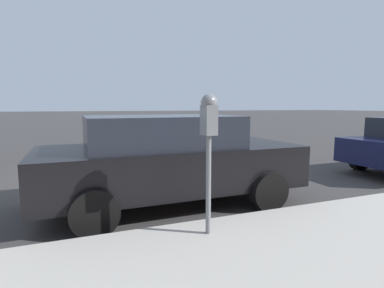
{
  "coord_description": "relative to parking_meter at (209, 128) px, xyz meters",
  "views": [
    {
      "loc": [
        -5.76,
        1.58,
        1.68
      ],
      "look_at": [
        -2.53,
        0.33,
        1.25
      ],
      "focal_mm": 28.0,
      "sensor_mm": 36.0,
      "label": 1
    }
  ],
  "objects": [
    {
      "name": "ground_plane",
      "position": [
        2.63,
        -0.16,
        -1.44
      ],
      "size": [
        220.0,
        220.0,
        0.0
      ],
      "primitive_type": "plane",
      "color": "#3D3A3A"
    },
    {
      "name": "parking_meter",
      "position": [
        0.0,
        0.0,
        0.0
      ],
      "size": [
        0.21,
        0.19,
        1.65
      ],
      "color": "gray",
      "rests_on": "sidewalk"
    },
    {
      "name": "car_black",
      "position": [
        1.74,
        -0.04,
        -0.63
      ],
      "size": [
        2.13,
        4.37,
        1.53
      ],
      "rotation": [
        0.0,
        0.0,
        3.16
      ],
      "color": "black",
      "rests_on": "ground_plane"
    }
  ]
}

